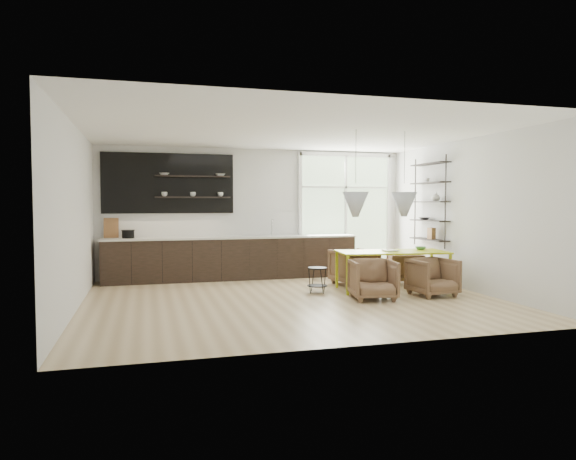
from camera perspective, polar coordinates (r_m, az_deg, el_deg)
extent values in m
cube|color=beige|center=(8.98, 0.54, -7.75)|extent=(7.00, 6.00, 0.01)
cube|color=silver|center=(11.74, -3.51, 1.92)|extent=(7.00, 0.02, 2.90)
cube|color=silver|center=(8.55, -22.63, 1.29)|extent=(0.02, 6.00, 2.90)
cube|color=silver|center=(10.36, 19.50, 1.61)|extent=(0.02, 6.00, 2.90)
cube|color=white|center=(8.91, 0.55, 10.93)|extent=(7.00, 6.00, 0.01)
cube|color=#B2D1A5|center=(12.34, 6.34, 1.96)|extent=(2.20, 0.02, 2.70)
cube|color=silver|center=(12.31, 6.39, 1.95)|extent=(2.30, 0.08, 2.80)
cone|color=silver|center=(8.67, 7.52, 2.84)|extent=(0.44, 0.44, 0.42)
cone|color=silver|center=(9.06, 12.77, 2.80)|extent=(0.44, 0.44, 0.42)
cylinder|color=black|center=(8.71, 7.55, 8.14)|extent=(0.01, 0.01, 0.89)
cylinder|color=black|center=(9.09, 12.83, 7.87)|extent=(0.01, 0.01, 0.89)
cube|color=black|center=(11.36, -6.11, -3.18)|extent=(5.50, 0.65, 0.90)
cube|color=silver|center=(11.32, -6.12, -0.82)|extent=(5.54, 0.69, 0.04)
cube|color=silver|center=(11.62, -6.39, 0.66)|extent=(5.50, 0.02, 0.55)
cube|color=black|center=(11.46, -13.10, 5.07)|extent=(2.80, 0.06, 1.30)
cube|color=black|center=(11.36, -10.54, 5.87)|extent=(1.60, 0.28, 0.03)
cube|color=black|center=(11.34, -10.52, 3.60)|extent=(1.60, 0.28, 0.03)
cube|color=olive|center=(11.41, -19.06, 0.22)|extent=(0.30, 0.10, 0.42)
cylinder|color=silver|center=(11.59, -1.81, 0.27)|extent=(0.02, 0.02, 0.40)
imported|color=white|center=(11.32, -13.59, 6.06)|extent=(0.22, 0.22, 0.05)
imported|color=white|center=(11.43, -7.53, 6.09)|extent=(0.22, 0.22, 0.05)
imported|color=white|center=(11.31, -13.56, 3.89)|extent=(0.12, 0.12, 0.10)
imported|color=white|center=(11.35, -10.52, 3.92)|extent=(0.12, 0.12, 0.10)
imported|color=white|center=(11.41, -7.52, 3.94)|extent=(0.12, 0.12, 0.10)
cylinder|color=black|center=(11.21, -17.34, -0.48)|extent=(0.25, 0.25, 0.15)
cube|color=black|center=(10.77, 17.08, 3.02)|extent=(0.02, 0.02, 1.90)
cube|color=black|center=(11.80, 13.94, 3.05)|extent=(0.02, 0.02, 1.90)
cube|color=black|center=(11.31, 15.39, -1.01)|extent=(0.26, 1.20, 0.02)
cube|color=black|center=(11.29, 15.41, 1.01)|extent=(0.26, 1.20, 0.02)
cube|color=black|center=(11.29, 15.44, 3.04)|extent=(0.26, 1.20, 0.02)
cube|color=black|center=(11.29, 15.47, 5.07)|extent=(0.26, 1.20, 0.03)
cube|color=black|center=(11.32, 15.50, 7.09)|extent=(0.26, 1.20, 0.03)
imported|color=white|center=(11.07, 16.12, 3.59)|extent=(0.18, 0.18, 0.19)
imported|color=#333338|center=(11.46, 14.90, 1.24)|extent=(0.22, 0.22, 0.05)
imported|color=white|center=(11.38, 15.21, 5.35)|extent=(0.10, 0.10, 0.09)
cube|color=olive|center=(11.22, 15.66, -0.37)|extent=(0.10, 0.18, 0.24)
cube|color=#B7C713|center=(10.03, 11.48, -2.40)|extent=(2.16, 1.18, 0.03)
cube|color=#B7C713|center=(9.39, 6.64, -5.04)|extent=(0.05, 0.05, 0.72)
cube|color=#B7C713|center=(10.19, 5.43, -4.40)|extent=(0.05, 0.05, 0.72)
cube|color=#B7C713|center=(10.07, 17.56, -4.61)|extent=(0.05, 0.05, 0.72)
cube|color=#B7C713|center=(10.82, 15.64, -4.06)|extent=(0.05, 0.05, 0.72)
imported|color=brown|center=(10.64, 7.32, -4.06)|extent=(0.95, 0.96, 0.73)
imported|color=brown|center=(11.05, 12.88, -4.12)|extent=(0.84, 0.85, 0.63)
imported|color=brown|center=(9.04, 9.42, -5.45)|extent=(0.87, 0.88, 0.70)
imported|color=brown|center=(9.64, 15.76, -5.05)|extent=(0.79, 0.81, 0.68)
cylinder|color=black|center=(9.59, 3.28, -4.24)|extent=(0.35, 0.35, 0.02)
cylinder|color=black|center=(9.64, 3.27, -6.19)|extent=(0.37, 0.37, 0.02)
cylinder|color=black|center=(9.71, 4.12, -5.53)|extent=(0.02, 0.02, 0.46)
cylinder|color=black|center=(9.77, 2.78, -5.48)|extent=(0.02, 0.02, 0.46)
cylinder|color=black|center=(9.54, 2.42, -5.68)|extent=(0.02, 0.02, 0.46)
cylinder|color=black|center=(9.48, 3.78, -5.73)|extent=(0.02, 0.02, 0.46)
imported|color=white|center=(9.95, 10.67, -2.27)|extent=(0.24, 0.31, 0.03)
imported|color=#457C4C|center=(10.44, 14.52, -1.97)|extent=(0.23, 0.23, 0.06)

